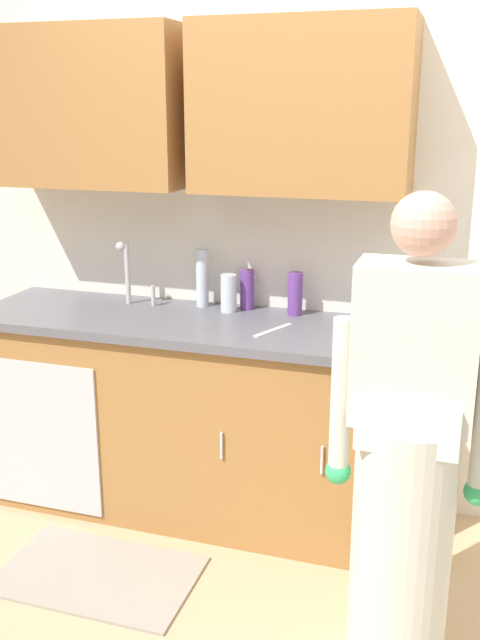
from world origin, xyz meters
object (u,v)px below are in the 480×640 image
knife_on_counter (273,330)px  person_at_sink (406,473)px  bottle_cleaner_spray (229,293)px  bottle_dish_liquid (202,278)px  bottle_water_tall (247,289)px  sink (123,315)px  cup_by_sink (360,313)px  bottle_water_short (295,294)px

knife_on_counter → person_at_sink: bearing=-111.5°
person_at_sink → bottle_cleaner_spray: size_ratio=9.28×
bottle_dish_liquid → bottle_cleaner_spray: bearing=-19.3°
bottle_water_tall → bottle_dish_liquid: size_ratio=0.68×
knife_on_counter → sink: bearing=107.6°
cup_by_sink → knife_on_counter: 0.41m
person_at_sink → bottle_dish_liquid: size_ratio=5.91×
bottle_water_short → bottle_cleaner_spray: (-0.31, -0.04, -0.01)m
person_at_sink → knife_on_counter: person_at_sink is taller
bottle_cleaner_spray → knife_on_counter: bottle_cleaner_spray is taller
person_at_sink → bottle_dish_liquid: person_at_sink is taller
person_at_sink → cup_by_sink: (-0.30, 0.86, 0.29)m
sink → bottle_water_short: (0.77, 0.20, 0.11)m
sink → bottle_cleaner_spray: size_ratio=2.86×
bottle_dish_liquid → person_at_sink: bearing=-40.7°
cup_by_sink → sink: bearing=-171.6°
person_at_sink → cup_by_sink: person_at_sink is taller
bottle_water_tall → bottle_dish_liquid: bearing=-175.2°
person_at_sink → cup_by_sink: 0.96m
cup_by_sink → person_at_sink: bearing=-70.8°
sink → person_at_sink: 1.56m
sink → bottle_water_short: sink is taller
bottle_water_tall → bottle_cleaner_spray: bottle_water_tall is taller
bottle_water_short → cup_by_sink: (0.30, -0.04, -0.05)m
bottle_water_short → knife_on_counter: bearing=-95.7°
bottle_water_tall → knife_on_counter: bottle_water_tall is taller
sink → person_at_sink: person_at_sink is taller
bottle_dish_liquid → cup_by_sink: bearing=-3.7°
sink → bottle_dish_liquid: sink is taller
bottle_water_short → bottle_dish_liquid: bottle_dish_liquid is taller
bottle_water_short → bottle_cleaner_spray: size_ratio=1.13×
person_at_sink → knife_on_counter: bearing=135.2°
bottle_dish_liquid → knife_on_counter: 0.53m
bottle_water_tall → sink: bearing=-157.0°
sink → bottle_water_tall: 0.59m
bottle_cleaner_spray → cup_by_sink: (0.61, 0.00, -0.04)m
bottle_water_short → bottle_dish_liquid: (-0.45, 0.01, 0.04)m
person_at_sink → bottle_water_short: bearing=123.9°
bottle_dish_liquid → knife_on_counter: (0.43, -0.28, -0.13)m
sink → knife_on_counter: (0.74, -0.07, 0.02)m
bottle_water_short → person_at_sink: bearing=-56.1°
person_at_sink → bottle_water_tall: size_ratio=8.68×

